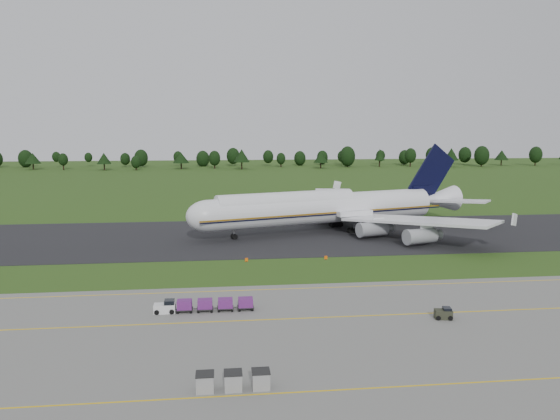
{
  "coord_description": "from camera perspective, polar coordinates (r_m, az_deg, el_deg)",
  "views": [
    {
      "loc": [
        -5.91,
        -83.19,
        22.41
      ],
      "look_at": [
        3.79,
        2.0,
        9.42
      ],
      "focal_mm": 35.0,
      "sensor_mm": 36.0,
      "label": 1
    }
  ],
  "objects": [
    {
      "name": "ground",
      "position": [
        86.36,
        -2.36,
        -6.43
      ],
      "size": [
        600.0,
        600.0,
        0.0
      ],
      "primitive_type": "plane",
      "color": "#284715",
      "rests_on": "ground"
    },
    {
      "name": "apron",
      "position": [
        54.37,
        0.34,
        -15.7
      ],
      "size": [
        300.0,
        52.0,
        0.06
      ],
      "primitive_type": "cube",
      "color": "slate",
      "rests_on": "ground"
    },
    {
      "name": "taxiway",
      "position": [
        113.57,
        -3.39,
        -2.76
      ],
      "size": [
        300.0,
        40.0,
        0.08
      ],
      "primitive_type": "cube",
      "color": "black",
      "rests_on": "ground"
    },
    {
      "name": "apron_markings",
      "position": [
        60.78,
        -0.47,
        -12.96
      ],
      "size": [
        300.0,
        30.2,
        0.01
      ],
      "color": "yellow",
      "rests_on": "apron"
    },
    {
      "name": "tree_line",
      "position": [
        304.33,
        -7.68,
        5.48
      ],
      "size": [
        525.79,
        21.54,
        10.91
      ],
      "color": "black",
      "rests_on": "ground"
    },
    {
      "name": "aircraft",
      "position": [
        118.53,
        5.11,
        0.3
      ],
      "size": [
        66.27,
        62.11,
        18.69
      ],
      "color": "white",
      "rests_on": "ground"
    },
    {
      "name": "baggage_train",
      "position": [
        68.56,
        -8.08,
        -9.8
      ],
      "size": [
        12.15,
        1.55,
        1.49
      ],
      "color": "silver",
      "rests_on": "apron"
    },
    {
      "name": "utility_cart",
      "position": [
        68.26,
        16.7,
        -10.4
      ],
      "size": [
        2.15,
        1.49,
        1.09
      ],
      "color": "#2A2C1F",
      "rests_on": "apron"
    },
    {
      "name": "uld_row",
      "position": [
        49.32,
        -4.92,
        -17.34
      ],
      "size": [
        6.39,
        1.59,
        1.57
      ],
      "color": "gray",
      "rests_on": "apron"
    },
    {
      "name": "edge_markers",
      "position": [
        93.25,
        0.69,
        -5.12
      ],
      "size": [
        14.14,
        0.3,
        0.6
      ],
      "color": "#FA5B07",
      "rests_on": "ground"
    }
  ]
}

